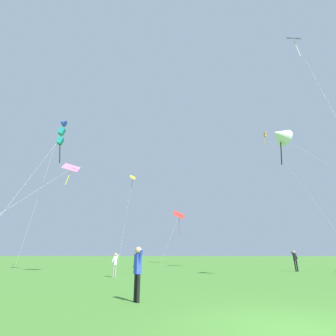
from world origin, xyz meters
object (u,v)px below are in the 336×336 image
Objects in this scene: kite_teal_box at (61,137)px; kite_yellow_diamond at (132,181)px; kite_black_large at (297,46)px; kite_white_distant at (280,135)px; kite_pink_low at (68,171)px; person_in_red_shirt at (115,262)px; person_far_back at (138,268)px; kite_red_high at (179,219)px; kite_orange_box at (266,137)px; kite_blue_delta at (62,123)px; person_foreground_watcher at (295,259)px.

kite_yellow_diamond is at bearing 84.01° from kite_teal_box.
kite_white_distant is (-5.44, -4.15, -12.61)m from kite_black_large.
kite_pink_low is 0.79× the size of kite_teal_box.
kite_yellow_diamond is at bearing 98.99° from person_in_red_shirt.
kite_teal_box is at bearing 128.38° from person_far_back.
kite_red_high is at bearing 103.92° from kite_white_distant.
person_in_red_shirt is (7.62, -4.36, -12.03)m from kite_teal_box.
kite_teal_box is at bearing 162.55° from kite_white_distant.
person_far_back is (10.56, -13.33, -11.93)m from kite_teal_box.
kite_black_large is at bearing -4.58° from kite_teal_box.
person_in_red_shirt is at bearing -133.68° from kite_orange_box.
kite_pink_low is at bearing -113.06° from kite_red_high.
kite_black_large is 19.68m from kite_orange_box.
kite_blue_delta is at bearing 153.02° from kite_white_distant.
kite_black_large is 13.64× the size of person_foreground_watcher.
kite_black_large is at bearing -59.28° from person_foreground_watcher.
person_foreground_watcher is at bearing 120.72° from kite_black_large.
kite_black_large is 1.39× the size of kite_yellow_diamond.
person_in_red_shirt is (4.86, -30.69, -14.96)m from kite_yellow_diamond.
kite_white_distant is at bearing -112.19° from person_foreground_watcher.
kite_blue_delta is at bearing 125.89° from person_far_back.
kite_black_large is 14.35m from kite_white_distant.
person_far_back is at bearing -78.88° from kite_yellow_diamond.
kite_red_high is 28.01m from person_in_red_shirt.
kite_blue_delta is at bearing -105.09° from kite_yellow_diamond.
kite_blue_delta reaches higher than kite_yellow_diamond.
kite_red_high is (9.70, -3.90, -8.39)m from kite_yellow_diamond.
kite_blue_delta is at bearing 165.36° from kite_black_large.
kite_pink_low is 26.66m from kite_black_large.
kite_red_high is at bearing -21.92° from kite_yellow_diamond.
person_in_red_shirt is (-20.74, -21.72, -20.42)m from kite_orange_box.
kite_orange_box is 1.29× the size of kite_yellow_diamond.
person_in_red_shirt is (-4.84, -26.79, -6.57)m from kite_red_high.
kite_black_large is at bearing 37.31° from kite_white_distant.
person_in_red_shirt is 0.90× the size of person_far_back.
kite_yellow_diamond is 1.91× the size of kite_red_high.
kite_black_large is 27.63m from person_in_red_shirt.
kite_orange_box is 27.67m from kite_yellow_diamond.
kite_blue_delta reaches higher than person_in_red_shirt.
kite_orange_box is at bearing 69.44° from kite_white_distant.
kite_red_high is 29.52m from kite_white_distant.
kite_pink_low is 12.67m from kite_blue_delta.
kite_pink_low is 16.12m from person_far_back.
kite_red_high reaches higher than person_foreground_watcher.
kite_white_distant is at bearing -62.68° from kite_yellow_diamond.
person_far_back is at bearing -53.77° from kite_pink_low.
person_foreground_watcher is at bearing 51.00° from person_far_back.
kite_teal_box reaches higher than kite_pink_low.
kite_pink_low is 0.50× the size of kite_orange_box.
kite_black_large is 31.19m from kite_red_high.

